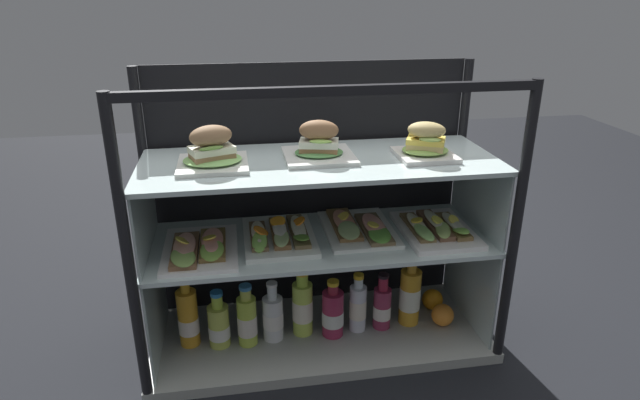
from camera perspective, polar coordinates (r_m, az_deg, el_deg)
ground_plane at (r=1.92m, az=-0.00°, el=-14.71°), size 6.00×6.00×0.02m
case_base_deck at (r=1.90m, az=-0.00°, el=-14.05°), size 1.12×0.45×0.03m
case_frame at (r=1.79m, az=-0.70°, el=0.78°), size 1.12×0.45×0.90m
riser_lower_tier at (r=1.80m, az=-0.00°, el=-9.26°), size 1.06×0.39×0.34m
shelf_lower_glass at (r=1.72m, az=-0.00°, el=-4.25°), size 1.07×0.41×0.01m
riser_upper_tier at (r=1.66m, az=-0.00°, el=-0.22°), size 1.06×0.39×0.25m
shelf_upper_glass at (r=1.62m, az=-0.00°, el=4.04°), size 1.07×0.41×0.01m
plated_roll_sandwich_mid_right at (r=1.58m, az=-11.39°, el=5.01°), size 0.20×0.20×0.12m
plated_roll_sandwich_far_left at (r=1.62m, az=-0.19°, el=5.83°), size 0.21×0.21×0.12m
plated_roll_sandwich_center at (r=1.66m, az=11.14°, el=5.82°), size 0.17×0.17×0.11m
open_sandwich_tray_far_right at (r=1.65m, az=-12.69°, el=-4.97°), size 0.22×0.31×0.06m
open_sandwich_tray_far_left at (r=1.69m, az=-4.33°, el=-3.71°), size 0.22×0.31×0.06m
open_sandwich_tray_left_of_center at (r=1.75m, az=4.19°, el=-2.95°), size 0.22×0.31×0.05m
open_sandwich_tray_near_left_corner at (r=1.77m, az=12.22°, el=-2.92°), size 0.22×0.31×0.06m
juice_bottle_front_middle at (r=1.83m, az=-13.80°, el=-11.97°), size 0.07×0.07×0.25m
juice_bottle_front_left_end at (r=1.82m, az=-10.68°, el=-12.90°), size 0.07×0.07×0.20m
juice_bottle_front_second at (r=1.80m, az=-7.74°, el=-12.51°), size 0.06×0.06×0.22m
juice_bottle_front_right_end at (r=1.82m, az=-5.01°, el=-12.24°), size 0.07×0.07×0.21m
juice_bottle_near_post at (r=1.83m, az=-1.86°, el=-11.28°), size 0.07×0.07×0.24m
juice_bottle_back_left at (r=1.83m, az=1.37°, el=-11.91°), size 0.07×0.07×0.20m
juice_bottle_front_fourth at (r=1.85m, az=4.03°, el=-11.21°), size 0.06×0.06×0.21m
juice_bottle_back_center at (r=1.88m, az=6.60°, el=-11.17°), size 0.06×0.06×0.20m
juice_bottle_back_right at (r=1.91m, az=9.47°, el=-9.97°), size 0.07×0.07×0.24m
orange_fruit_beside_bottles at (r=1.94m, az=12.88°, el=-11.80°), size 0.08×0.08×0.08m
orange_fruit_near_left_post at (r=2.02m, az=11.84°, el=-10.28°), size 0.08×0.08×0.08m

